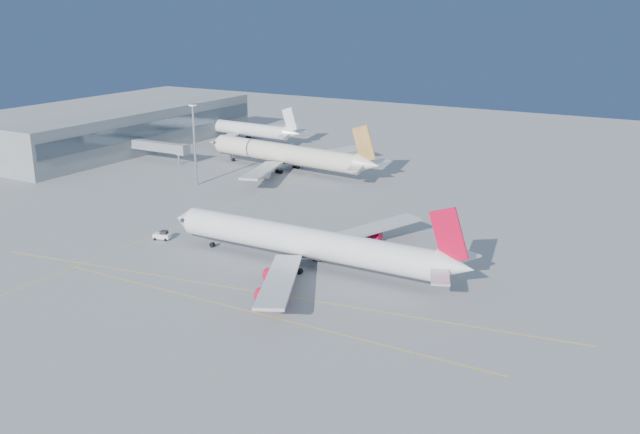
{
  "coord_description": "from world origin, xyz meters",
  "views": [
    {
      "loc": [
        72.28,
        -107.61,
        51.97
      ],
      "look_at": [
        -2.43,
        22.03,
        7.0
      ],
      "focal_mm": 40.0,
      "sensor_mm": 36.0,
      "label": 1
    }
  ],
  "objects_px": {
    "airliner_third": "(243,129)",
    "light_mast": "(194,137)",
    "airliner_virgin": "(309,243)",
    "pushback_tug": "(162,235)",
    "airliner_etihad": "(289,154)"
  },
  "relations": [
    {
      "from": "airliner_virgin",
      "to": "airliner_third",
      "type": "height_order",
      "value": "airliner_virgin"
    },
    {
      "from": "airliner_third",
      "to": "pushback_tug",
      "type": "distance_m",
      "value": 124.07
    },
    {
      "from": "light_mast",
      "to": "airliner_virgin",
      "type": "bearing_deg",
      "value": -33.39
    },
    {
      "from": "airliner_third",
      "to": "light_mast",
      "type": "xyz_separation_m",
      "value": [
        30.78,
        -66.19,
        9.88
      ]
    },
    {
      "from": "airliner_third",
      "to": "light_mast",
      "type": "distance_m",
      "value": 73.66
    },
    {
      "from": "airliner_virgin",
      "to": "pushback_tug",
      "type": "xyz_separation_m",
      "value": [
        -38.46,
        -1.41,
        -4.21
      ]
    },
    {
      "from": "airliner_etihad",
      "to": "light_mast",
      "type": "height_order",
      "value": "light_mast"
    },
    {
      "from": "airliner_virgin",
      "to": "light_mast",
      "type": "relative_size",
      "value": 2.85
    },
    {
      "from": "pushback_tug",
      "to": "airliner_etihad",
      "type": "bearing_deg",
      "value": 82.73
    },
    {
      "from": "airliner_etihad",
      "to": "airliner_third",
      "type": "distance_m",
      "value": 58.04
    },
    {
      "from": "airliner_virgin",
      "to": "airliner_etihad",
      "type": "bearing_deg",
      "value": 125.23
    },
    {
      "from": "airliner_etihad",
      "to": "airliner_third",
      "type": "xyz_separation_m",
      "value": [
        -44.79,
        36.9,
        -0.97
      ]
    },
    {
      "from": "pushback_tug",
      "to": "light_mast",
      "type": "height_order",
      "value": "light_mast"
    },
    {
      "from": "airliner_etihad",
      "to": "light_mast",
      "type": "relative_size",
      "value": 2.83
    },
    {
      "from": "airliner_third",
      "to": "airliner_etihad",
      "type": "bearing_deg",
      "value": -35.21
    }
  ]
}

